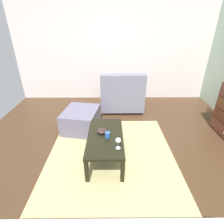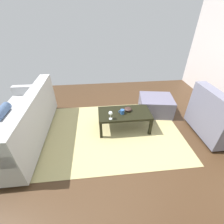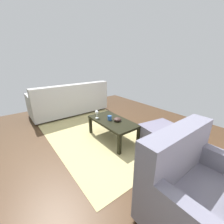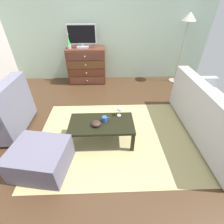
{
  "view_description": "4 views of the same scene",
  "coord_description": "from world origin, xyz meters",
  "px_view_note": "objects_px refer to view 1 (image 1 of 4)",
  "views": [
    {
      "loc": [
        2.02,
        -0.2,
        1.8
      ],
      "look_at": [
        -0.05,
        -0.19,
        0.75
      ],
      "focal_mm": 27.79,
      "sensor_mm": 36.0,
      "label": 1
    },
    {
      "loc": [
        0.45,
        2.05,
        2.01
      ],
      "look_at": [
        0.23,
        -0.01,
        0.59
      ],
      "focal_mm": 24.56,
      "sensor_mm": 36.0,
      "label": 2
    },
    {
      "loc": [
        -2.02,
        1.27,
        1.48
      ],
      "look_at": [
        -0.14,
        -0.18,
        0.6
      ],
      "focal_mm": 23.59,
      "sensor_mm": 36.0,
      "label": 3
    },
    {
      "loc": [
        0.06,
        -2.11,
        1.92
      ],
      "look_at": [
        0.13,
        -0.27,
        0.57
      ],
      "focal_mm": 25.33,
      "sensor_mm": 36.0,
      "label": 4
    }
  ],
  "objects_px": {
    "ottoman": "(81,120)",
    "mug": "(108,135)",
    "coffee_table": "(105,138)",
    "wine_glass": "(118,141)",
    "bowl_decorative": "(102,131)",
    "armchair": "(122,95)"
  },
  "relations": [
    {
      "from": "coffee_table",
      "to": "bowl_decorative",
      "type": "bearing_deg",
      "value": -144.76
    },
    {
      "from": "ottoman",
      "to": "coffee_table",
      "type": "bearing_deg",
      "value": 30.91
    },
    {
      "from": "coffee_table",
      "to": "armchair",
      "type": "distance_m",
      "value": 1.7
    },
    {
      "from": "armchair",
      "to": "ottoman",
      "type": "height_order",
      "value": "armchair"
    },
    {
      "from": "bowl_decorative",
      "to": "ottoman",
      "type": "bearing_deg",
      "value": -149.56
    },
    {
      "from": "mug",
      "to": "bowl_decorative",
      "type": "height_order",
      "value": "mug"
    },
    {
      "from": "wine_glass",
      "to": "mug",
      "type": "height_order",
      "value": "wine_glass"
    },
    {
      "from": "wine_glass",
      "to": "armchair",
      "type": "distance_m",
      "value": 1.96
    },
    {
      "from": "coffee_table",
      "to": "armchair",
      "type": "xyz_separation_m",
      "value": [
        -1.67,
        0.34,
        0.02
      ]
    },
    {
      "from": "coffee_table",
      "to": "ottoman",
      "type": "bearing_deg",
      "value": -149.09
    },
    {
      "from": "wine_glass",
      "to": "ottoman",
      "type": "xyz_separation_m",
      "value": [
        -1.08,
        -0.65,
        -0.3
      ]
    },
    {
      "from": "ottoman",
      "to": "mug",
      "type": "bearing_deg",
      "value": 31.07
    },
    {
      "from": "coffee_table",
      "to": "bowl_decorative",
      "type": "relative_size",
      "value": 6.82
    },
    {
      "from": "coffee_table",
      "to": "wine_glass",
      "type": "height_order",
      "value": "wine_glass"
    },
    {
      "from": "mug",
      "to": "ottoman",
      "type": "relative_size",
      "value": 0.16
    },
    {
      "from": "bowl_decorative",
      "to": "armchair",
      "type": "xyz_separation_m",
      "value": [
        -1.59,
        0.39,
        -0.06
      ]
    },
    {
      "from": "wine_glass",
      "to": "ottoman",
      "type": "bearing_deg",
      "value": -148.97
    },
    {
      "from": "wine_glass",
      "to": "bowl_decorative",
      "type": "xyz_separation_m",
      "value": [
        -0.35,
        -0.22,
        -0.08
      ]
    },
    {
      "from": "coffee_table",
      "to": "ottoman",
      "type": "xyz_separation_m",
      "value": [
        -0.8,
        -0.48,
        -0.14
      ]
    },
    {
      "from": "coffee_table",
      "to": "wine_glass",
      "type": "xyz_separation_m",
      "value": [
        0.28,
        0.17,
        0.16
      ]
    },
    {
      "from": "coffee_table",
      "to": "bowl_decorative",
      "type": "xyz_separation_m",
      "value": [
        -0.07,
        -0.05,
        0.08
      ]
    },
    {
      "from": "wine_glass",
      "to": "ottoman",
      "type": "height_order",
      "value": "wine_glass"
    }
  ]
}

